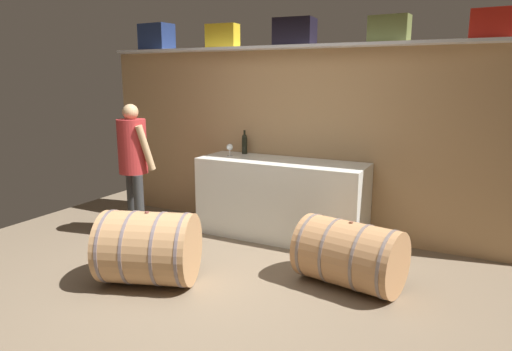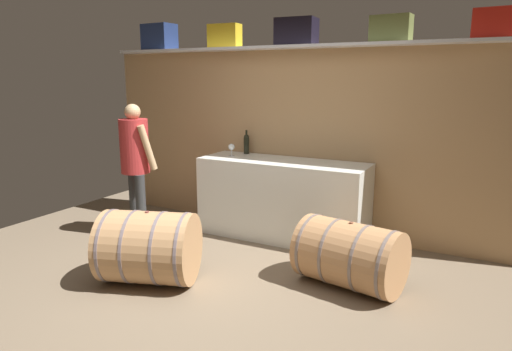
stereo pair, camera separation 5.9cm
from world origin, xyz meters
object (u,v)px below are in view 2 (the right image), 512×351
wine_glass (232,147)px  wine_barrel_far (149,247)px  toolcase_yellow (225,36)px  toolcase_red (497,23)px  toolcase_navy (159,37)px  wine_bottle_dark (246,143)px  wine_barrel_near (350,255)px  work_cabinet (282,199)px  toolcase_black (297,32)px  toolcase_olive (391,29)px  winemaker_pouring (135,156)px

wine_glass → wine_barrel_far: 1.80m
toolcase_yellow → toolcase_red: 2.94m
toolcase_navy → wine_bottle_dark: bearing=3.5°
toolcase_yellow → wine_bottle_dark: bearing=-4.5°
toolcase_yellow → wine_barrel_near: size_ratio=0.39×
work_cabinet → toolcase_black: bearing=79.5°
toolcase_olive → wine_glass: size_ratio=2.66×
work_cabinet → wine_glass: 0.88m
wine_barrel_near → winemaker_pouring: bearing=-173.7°
wine_bottle_dark → winemaker_pouring: size_ratio=0.19×
toolcase_black → wine_bottle_dark: size_ratio=1.48×
toolcase_black → toolcase_red: toolcase_black is taller
toolcase_yellow → wine_barrel_near: 3.06m
wine_bottle_dark → work_cabinet: bearing=-20.8°
toolcase_red → wine_bottle_dark: size_ratio=1.35×
wine_glass → wine_barrel_far: (0.11, -1.66, -0.69)m
work_cabinet → wine_barrel_near: work_cabinet is taller
toolcase_navy → toolcase_black: size_ratio=0.95×
toolcase_yellow → toolcase_black: 0.94m
toolcase_red → wine_glass: 3.03m
toolcase_yellow → wine_barrel_far: size_ratio=0.38×
toolcase_navy → toolcase_olive: (2.99, 0.00, -0.03)m
wine_bottle_dark → wine_barrel_near: bearing=-33.9°
toolcase_yellow → wine_glass: 1.36m
toolcase_black → toolcase_red: (2.00, 0.00, -0.01)m
toolcase_black → wine_bottle_dark: bearing=176.1°
toolcase_yellow → wine_barrel_far: (0.33, -1.90, -2.01)m
toolcase_black → toolcase_red: bearing=-4.1°
toolcase_yellow → toolcase_black: bearing=-4.2°
wine_barrel_near → toolcase_black: bearing=142.9°
wine_barrel_far → winemaker_pouring: bearing=116.5°
toolcase_navy → wine_bottle_dark: size_ratio=1.41×
toolcase_navy → wine_bottle_dark: 1.86m
toolcase_black → wine_barrel_far: toolcase_black is taller
toolcase_yellow → work_cabinet: (0.90, -0.23, -1.88)m
toolcase_olive → toolcase_red: size_ratio=1.01×
toolcase_navy → toolcase_black: bearing=3.6°
toolcase_navy → toolcase_olive: toolcase_navy is taller
work_cabinet → wine_barrel_far: size_ratio=1.95×
toolcase_red → wine_bottle_dark: bearing=-175.6°
toolcase_red → wine_barrel_far: size_ratio=0.40×
toolcase_yellow → winemaker_pouring: 1.80m
toolcase_yellow → work_cabinet: bearing=-18.5°
toolcase_olive → wine_glass: bearing=-168.2°
wine_glass → wine_barrel_near: size_ratio=0.15×
toolcase_red → wine_barrel_near: bearing=-125.9°
toolcase_red → work_cabinet: 2.78m
wine_bottle_dark → toolcase_red: bearing=0.0°
wine_glass → wine_barrel_far: size_ratio=0.15×
toolcase_yellow → toolcase_black: toolcase_black is taller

